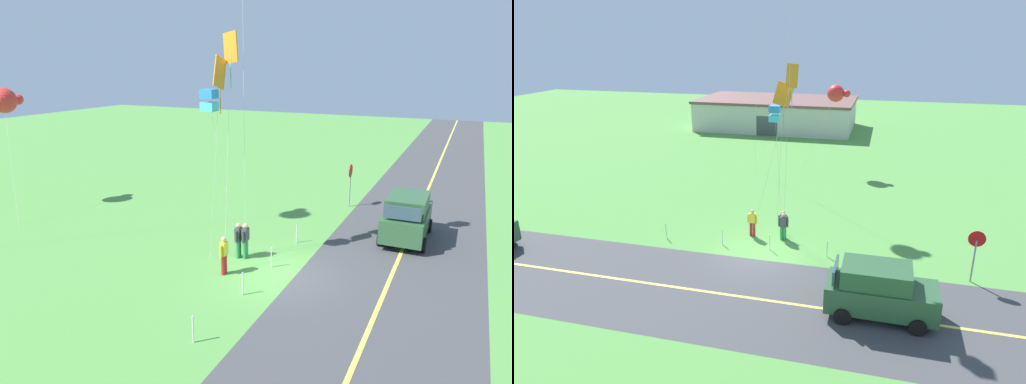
% 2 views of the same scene
% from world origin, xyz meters
% --- Properties ---
extents(ground_plane, '(120.00, 120.00, 0.10)m').
position_xyz_m(ground_plane, '(0.00, 0.00, -0.05)').
color(ground_plane, '#549342').
extents(asphalt_road, '(120.00, 7.00, 0.00)m').
position_xyz_m(asphalt_road, '(0.00, -4.00, 0.00)').
color(asphalt_road, '#424244').
rests_on(asphalt_road, ground).
extents(road_centre_stripe, '(120.00, 0.16, 0.00)m').
position_xyz_m(road_centre_stripe, '(0.00, -4.00, 0.01)').
color(road_centre_stripe, '#E5E04C').
rests_on(road_centre_stripe, asphalt_road).
extents(car_suv_foreground, '(4.40, 2.12, 2.24)m').
position_xyz_m(car_suv_foreground, '(6.28, -3.90, 1.15)').
color(car_suv_foreground, '#2D5633').
rests_on(car_suv_foreground, ground).
extents(stop_sign, '(0.76, 0.08, 2.56)m').
position_xyz_m(stop_sign, '(10.36, -0.10, 1.80)').
color(stop_sign, gray).
rests_on(stop_sign, ground).
extents(person_adult_near, '(0.58, 0.22, 1.60)m').
position_xyz_m(person_adult_near, '(-0.86, 2.18, 0.86)').
color(person_adult_near, red).
rests_on(person_adult_near, ground).
extents(person_adult_companion, '(0.58, 0.22, 1.60)m').
position_xyz_m(person_adult_companion, '(0.86, 2.40, 0.86)').
color(person_adult_companion, '#338C4C').
rests_on(person_adult_companion, ground).
extents(person_child_watcher, '(0.58, 0.22, 1.60)m').
position_xyz_m(person_child_watcher, '(0.94, 2.10, 0.86)').
color(person_child_watcher, '#338C4C').
rests_on(person_child_watcher, ground).
extents(kite_red_low, '(2.28, 1.12, 9.48)m').
position_xyz_m(kite_red_low, '(1.13, 2.82, 8.67)').
color(kite_red_low, silver).
rests_on(kite_red_low, ground).
extents(kite_blue_mid, '(1.00, 1.16, 7.25)m').
position_xyz_m(kite_blue_mid, '(0.15, 3.27, 6.81)').
color(kite_blue_mid, silver).
rests_on(kite_blue_mid, ground).
extents(kite_pink_drift, '(1.20, 0.46, 8.58)m').
position_xyz_m(kite_pink_drift, '(0.66, 3.06, 7.74)').
color(kite_pink_drift, silver).
rests_on(kite_pink_drift, ground).
extents(kite_orange_near, '(3.43, 3.48, 6.95)m').
position_xyz_m(kite_orange_near, '(1.84, 17.43, 6.24)').
color(kite_orange_near, silver).
rests_on(kite_orange_near, ground).
extents(warehouse_distant, '(18.36, 10.20, 3.50)m').
position_xyz_m(warehouse_distant, '(-6.89, 32.97, 1.75)').
color(warehouse_distant, beige).
rests_on(warehouse_distant, ground).
extents(fence_post_0, '(0.05, 0.05, 0.90)m').
position_xyz_m(fence_post_0, '(-5.48, 0.70, 0.45)').
color(fence_post_0, silver).
rests_on(fence_post_0, ground).
extents(fence_post_1, '(0.05, 0.05, 0.90)m').
position_xyz_m(fence_post_1, '(-2.13, 0.70, 0.45)').
color(fence_post_1, silver).
rests_on(fence_post_1, ground).
extents(fence_post_2, '(0.05, 0.05, 0.90)m').
position_xyz_m(fence_post_2, '(0.53, 0.70, 0.45)').
color(fence_post_2, silver).
rests_on(fence_post_2, ground).
extents(fence_post_3, '(0.05, 0.05, 0.90)m').
position_xyz_m(fence_post_3, '(3.57, 0.70, 0.45)').
color(fence_post_3, silver).
rests_on(fence_post_3, ground).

